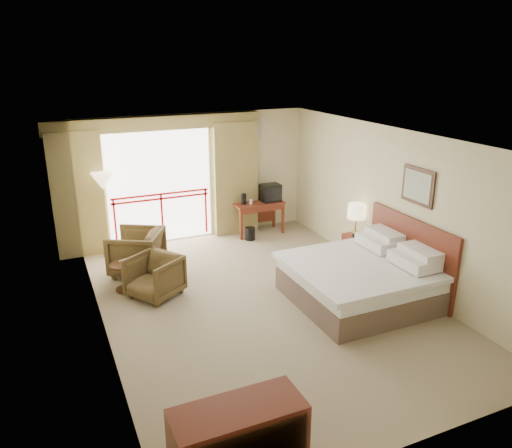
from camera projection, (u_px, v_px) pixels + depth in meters
name	position (u px, v px, depth m)	size (l,w,h in m)	color
floor	(263.00, 302.00, 8.22)	(7.00, 7.00, 0.00)	#8A7A5D
ceiling	(264.00, 138.00, 7.34)	(7.00, 7.00, 0.00)	white
wall_back	(196.00, 176.00, 10.80)	(5.00, 5.00, 0.00)	beige
wall_front	(417.00, 334.00, 4.75)	(5.00, 5.00, 0.00)	beige
wall_left	(98.00, 249.00, 6.82)	(7.00, 7.00, 0.00)	beige
wall_right	(393.00, 206.00, 8.74)	(7.00, 7.00, 0.00)	beige
balcony_door	(160.00, 187.00, 10.53)	(2.40, 2.40, 0.00)	white
balcony_railing	(161.00, 205.00, 10.63)	(2.09, 0.03, 1.02)	red
curtain_left	(78.00, 195.00, 9.76)	(1.00, 0.26, 2.50)	olive
curtain_right	(235.00, 179.00, 11.03)	(1.00, 0.26, 2.50)	olive
valance	(157.00, 123.00, 10.00)	(4.40, 0.22, 0.28)	olive
hvac_vent	(251.00, 127.00, 10.95)	(0.50, 0.04, 0.50)	silver
bed	(361.00, 280.00, 8.15)	(2.13, 2.06, 0.97)	brown
headboard	(410.00, 255.00, 8.43)	(0.06, 2.10, 1.30)	#572117
framed_art	(418.00, 186.00, 8.04)	(0.04, 0.72, 0.60)	#321D10
nightstand	(355.00, 249.00, 9.72)	(0.38, 0.45, 0.54)	#572117
table_lamp	(356.00, 212.00, 9.52)	(0.34, 0.34, 0.60)	tan
phone	(359.00, 236.00, 9.47)	(0.20, 0.15, 0.09)	black
desk	(257.00, 209.00, 11.22)	(1.11, 0.54, 0.73)	#572117
tv	(270.00, 193.00, 11.18)	(0.43, 0.34, 0.39)	black
coffee_maker	(244.00, 199.00, 10.96)	(0.11, 0.11, 0.24)	black
cup	(251.00, 202.00, 10.99)	(0.07, 0.07, 0.10)	white
wastebasket	(250.00, 234.00, 10.90)	(0.22, 0.22, 0.28)	black
armchair_far	(138.00, 272.00, 9.32)	(0.88, 0.91, 0.83)	#43331B
armchair_near	(156.00, 296.00, 8.43)	(0.76, 0.78, 0.71)	#43331B
side_table	(124.00, 272.00, 8.52)	(0.45, 0.45, 0.49)	#321D10
book	(123.00, 264.00, 8.46)	(0.17, 0.24, 0.02)	white
floor_lamp	(103.00, 185.00, 9.65)	(0.44, 0.44, 1.71)	tan
dresser	(239.00, 445.00, 4.66)	(1.25, 0.53, 0.83)	#572117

